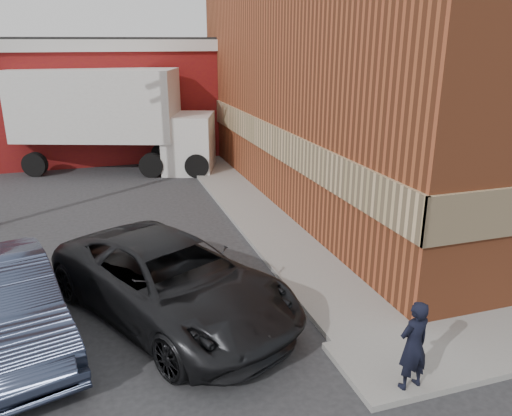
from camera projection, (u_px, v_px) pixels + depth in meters
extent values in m
plane|color=#28282B|center=(346.00, 344.00, 9.46)|extent=(90.00, 90.00, 0.00)
cube|color=brown|center=(444.00, 67.00, 18.61)|extent=(14.00, 18.00, 9.00)
cube|color=tan|center=(266.00, 137.00, 17.27)|extent=(0.08, 18.16, 1.00)
cube|color=gray|center=(242.00, 200.00, 17.73)|extent=(1.80, 18.00, 0.12)
cube|color=maroon|center=(54.00, 103.00, 24.95)|extent=(16.00, 8.00, 5.00)
cube|color=silver|center=(46.00, 45.00, 24.07)|extent=(16.30, 8.30, 0.50)
cube|color=black|center=(45.00, 38.00, 23.98)|extent=(16.00, 8.00, 0.10)
imported|color=black|center=(414.00, 345.00, 7.87)|extent=(0.61, 0.44, 1.54)
imported|color=#313951|center=(4.00, 305.00, 9.20)|extent=(3.01, 5.26, 1.64)
imported|color=black|center=(172.00, 281.00, 10.14)|extent=(5.12, 6.52, 1.65)
cube|color=silver|center=(96.00, 105.00, 21.21)|extent=(7.26, 4.80, 2.92)
cube|color=#1A622E|center=(86.00, 120.00, 20.07)|extent=(6.16, 2.20, 0.90)
cube|color=silver|center=(200.00, 143.00, 21.61)|extent=(2.74, 3.01, 2.47)
cylinder|color=black|center=(35.00, 164.00, 20.97)|extent=(1.07, 0.66, 1.01)
cylinder|color=black|center=(57.00, 153.00, 23.10)|extent=(1.07, 0.66, 1.01)
cylinder|color=black|center=(152.00, 165.00, 20.83)|extent=(1.07, 0.66, 1.01)
cylinder|color=black|center=(163.00, 154.00, 22.96)|extent=(1.07, 0.66, 1.01)
cylinder|color=black|center=(197.00, 166.00, 20.78)|extent=(1.07, 0.66, 1.01)
cylinder|color=black|center=(204.00, 154.00, 22.91)|extent=(1.07, 0.66, 1.01)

